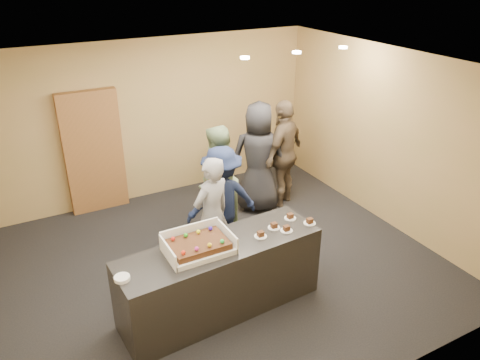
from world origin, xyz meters
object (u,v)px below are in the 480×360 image
at_px(person_server_grey, 212,215).
at_px(plate_stack, 122,278).
at_px(person_sage_man, 217,181).
at_px(sheet_cake, 199,244).
at_px(person_navy_man, 222,200).
at_px(person_dark_suit, 259,158).
at_px(cake_box, 198,247).
at_px(serving_counter, 221,278).
at_px(person_brown_extra, 284,153).
at_px(storage_cabinet, 94,152).

bearing_deg(person_server_grey, plate_stack, 14.38).
bearing_deg(person_server_grey, person_sage_man, -137.68).
height_order(sheet_cake, person_navy_man, person_navy_man).
distance_m(sheet_cake, person_dark_suit, 2.74).
height_order(sheet_cake, person_dark_suit, person_dark_suit).
bearing_deg(plate_stack, person_server_grey, 32.45).
bearing_deg(person_dark_suit, person_sage_man, 47.50).
bearing_deg(sheet_cake, person_dark_suit, 45.79).
distance_m(sheet_cake, plate_stack, 0.89).
distance_m(cake_box, plate_stack, 0.89).
bearing_deg(serving_counter, cake_box, 170.50).
xyz_separation_m(cake_box, person_brown_extra, (2.37, 1.91, -0.04)).
relative_size(storage_cabinet, plate_stack, 12.53).
bearing_deg(person_navy_man, serving_counter, 69.40).
height_order(storage_cabinet, person_sage_man, storage_cabinet).
bearing_deg(cake_box, sheet_cake, -90.99).
bearing_deg(plate_stack, person_dark_suit, 36.38).
relative_size(serving_counter, person_brown_extra, 1.32).
relative_size(cake_box, person_brown_extra, 0.40).
relative_size(plate_stack, person_sage_man, 0.10).
bearing_deg(person_server_grey, sheet_cake, 38.43).
bearing_deg(person_brown_extra, storage_cabinet, -53.90).
height_order(sheet_cake, person_sage_man, person_sage_man).
bearing_deg(sheet_cake, person_server_grey, 56.49).
relative_size(cake_box, plate_stack, 4.55).
height_order(plate_stack, person_brown_extra, person_brown_extra).
xyz_separation_m(sheet_cake, person_navy_man, (0.86, 1.16, -0.21)).
distance_m(serving_counter, person_brown_extra, 2.90).
height_order(serving_counter, cake_box, cake_box).
bearing_deg(sheet_cake, storage_cabinet, 97.43).
relative_size(person_sage_man, person_brown_extra, 0.93).
bearing_deg(storage_cabinet, plate_stack, -97.97).
relative_size(person_navy_man, person_dark_suit, 0.86).
bearing_deg(storage_cabinet, person_sage_man, -48.19).
distance_m(storage_cabinet, cake_box, 3.21).
distance_m(cake_box, person_dark_suit, 2.72).
bearing_deg(person_sage_man, serving_counter, 31.49).
distance_m(person_server_grey, person_sage_man, 0.94).
distance_m(cake_box, person_sage_man, 1.89).
distance_m(storage_cabinet, person_server_grey, 2.60).
height_order(cake_box, person_brown_extra, person_brown_extra).
bearing_deg(person_server_grey, storage_cabinet, -86.45).
bearing_deg(person_sage_man, plate_stack, 8.37).
height_order(plate_stack, person_sage_man, person_sage_man).
xyz_separation_m(person_navy_man, person_dark_suit, (1.06, 0.80, 0.13)).
height_order(person_navy_man, person_dark_suit, person_dark_suit).
bearing_deg(storage_cabinet, serving_counter, -78.06).
bearing_deg(serving_counter, person_dark_suit, 46.40).
distance_m(sheet_cake, person_server_grey, 0.99).
distance_m(person_sage_man, person_brown_extra, 1.41).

